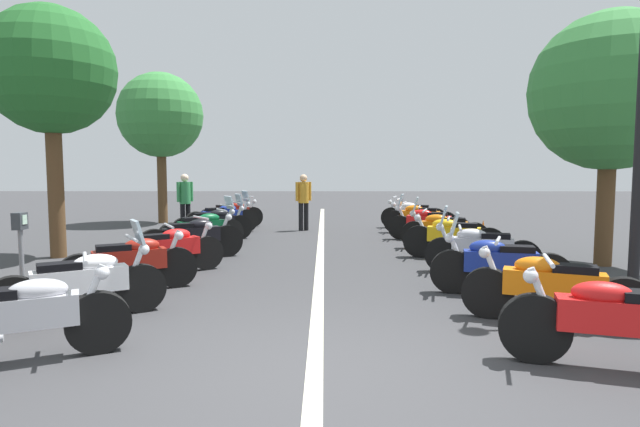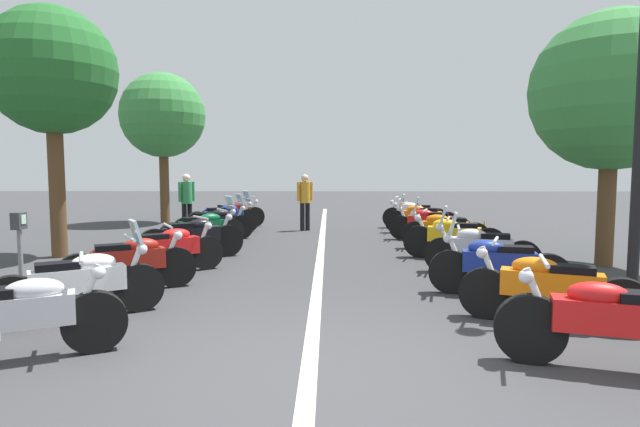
{
  "view_description": "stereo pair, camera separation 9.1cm",
  "coord_description": "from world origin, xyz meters",
  "px_view_note": "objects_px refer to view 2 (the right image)",
  "views": [
    {
      "loc": [
        -4.39,
        -0.09,
        1.84
      ],
      "look_at": [
        6.01,
        0.0,
        0.95
      ],
      "focal_mm": 28.58,
      "sensor_mm": 36.0,
      "label": 1
    },
    {
      "loc": [
        -4.39,
        -0.18,
        1.84
      ],
      "look_at": [
        6.01,
        0.0,
        0.95
      ],
      "focal_mm": 28.58,
      "sensor_mm": 36.0,
      "label": 2
    }
  ],
  "objects_px": {
    "motorcycle_right_row_7": "(421,218)",
    "roadside_tree_0": "(612,92)",
    "roadside_tree_1": "(163,116)",
    "motorcycle_left_row_1": "(81,282)",
    "motorcycle_left_row_8": "(233,213)",
    "motorcycle_right_row_6": "(429,223)",
    "motorcycle_left_row_6": "(215,223)",
    "motorcycle_left_row_4": "(193,237)",
    "motorcycle_right_row_3": "(480,248)",
    "bystander_2": "(305,198)",
    "motorcycle_left_row_0": "(16,316)",
    "motorcycle_left_row_2": "(130,262)",
    "motorcycle_right_row_0": "(616,322)",
    "roadside_tree_2": "(52,73)",
    "motorcycle_left_row_7": "(224,217)",
    "motorcycle_left_row_3": "(167,249)",
    "traffic_cone_1": "(484,233)",
    "motorcycle_right_row_2": "(497,264)",
    "parking_meter": "(20,242)",
    "motorcycle_left_row_5": "(204,228)",
    "motorcycle_right_row_4": "(453,237)",
    "motorcycle_right_row_1": "(549,287)",
    "bystander_0": "(187,198)",
    "motorcycle_right_row_8": "(415,214)",
    "motorcycle_right_row_5": "(444,229)"
  },
  "relations": [
    {
      "from": "motorcycle_right_row_2",
      "to": "motorcycle_right_row_7",
      "type": "bearing_deg",
      "value": -78.76
    },
    {
      "from": "bystander_2",
      "to": "traffic_cone_1",
      "type": "bearing_deg",
      "value": 27.25
    },
    {
      "from": "roadside_tree_0",
      "to": "roadside_tree_2",
      "type": "relative_size",
      "value": 0.93
    },
    {
      "from": "motorcycle_left_row_1",
      "to": "motorcycle_left_row_3",
      "type": "distance_m",
      "value": 2.73
    },
    {
      "from": "motorcycle_left_row_3",
      "to": "motorcycle_right_row_2",
      "type": "relative_size",
      "value": 0.89
    },
    {
      "from": "motorcycle_left_row_0",
      "to": "motorcycle_right_row_5",
      "type": "xyz_separation_m",
      "value": [
        7.06,
        -5.63,
        0.01
      ]
    },
    {
      "from": "motorcycle_left_row_4",
      "to": "motorcycle_right_row_3",
      "type": "bearing_deg",
      "value": -43.95
    },
    {
      "from": "motorcycle_right_row_7",
      "to": "roadside_tree_1",
      "type": "relative_size",
      "value": 0.4
    },
    {
      "from": "motorcycle_left_row_4",
      "to": "motorcycle_right_row_2",
      "type": "height_order",
      "value": "motorcycle_right_row_2"
    },
    {
      "from": "motorcycle_right_row_8",
      "to": "motorcycle_left_row_8",
      "type": "bearing_deg",
      "value": 15.9
    },
    {
      "from": "motorcycle_right_row_7",
      "to": "roadside_tree_0",
      "type": "xyz_separation_m",
      "value": [
        -4.89,
        -2.63,
        2.83
      ]
    },
    {
      "from": "motorcycle_left_row_2",
      "to": "motorcycle_right_row_0",
      "type": "bearing_deg",
      "value": -56.25
    },
    {
      "from": "motorcycle_left_row_0",
      "to": "motorcycle_right_row_3",
      "type": "relative_size",
      "value": 0.96
    },
    {
      "from": "motorcycle_left_row_4",
      "to": "motorcycle_right_row_7",
      "type": "bearing_deg",
      "value": 8.75
    },
    {
      "from": "motorcycle_right_row_7",
      "to": "parking_meter",
      "type": "xyz_separation_m",
      "value": [
        -8.16,
        6.68,
        0.43
      ]
    },
    {
      "from": "traffic_cone_1",
      "to": "bystander_0",
      "type": "xyz_separation_m",
      "value": [
        2.37,
        7.98,
        0.72
      ]
    },
    {
      "from": "motorcycle_right_row_8",
      "to": "traffic_cone_1",
      "type": "distance_m",
      "value": 3.7
    },
    {
      "from": "motorcycle_left_row_5",
      "to": "motorcycle_right_row_4",
      "type": "height_order",
      "value": "motorcycle_left_row_5"
    },
    {
      "from": "motorcycle_left_row_8",
      "to": "motorcycle_left_row_3",
      "type": "bearing_deg",
      "value": -119.28
    },
    {
      "from": "motorcycle_left_row_2",
      "to": "traffic_cone_1",
      "type": "bearing_deg",
      "value": 7.64
    },
    {
      "from": "traffic_cone_1",
      "to": "motorcycle_left_row_6",
      "type": "bearing_deg",
      "value": 84.34
    },
    {
      "from": "motorcycle_left_row_2",
      "to": "roadside_tree_2",
      "type": "xyz_separation_m",
      "value": [
        3.04,
        2.71,
        3.38
      ]
    },
    {
      "from": "motorcycle_right_row_6",
      "to": "traffic_cone_1",
      "type": "relative_size",
      "value": 3.38
    },
    {
      "from": "bystander_2",
      "to": "roadside_tree_0",
      "type": "bearing_deg",
      "value": 17.13
    },
    {
      "from": "motorcycle_right_row_1",
      "to": "roadside_tree_1",
      "type": "relative_size",
      "value": 0.39
    },
    {
      "from": "motorcycle_left_row_4",
      "to": "motorcycle_right_row_1",
      "type": "bearing_deg",
      "value": -68.63
    },
    {
      "from": "motorcycle_left_row_1",
      "to": "motorcycle_left_row_5",
      "type": "bearing_deg",
      "value": 56.87
    },
    {
      "from": "motorcycle_right_row_1",
      "to": "bystander_0",
      "type": "height_order",
      "value": "bystander_0"
    },
    {
      "from": "motorcycle_left_row_4",
      "to": "roadside_tree_2",
      "type": "relative_size",
      "value": 0.38
    },
    {
      "from": "motorcycle_left_row_1",
      "to": "motorcycle_right_row_3",
      "type": "relative_size",
      "value": 0.93
    },
    {
      "from": "motorcycle_left_row_0",
      "to": "motorcycle_right_row_5",
      "type": "distance_m",
      "value": 9.03
    },
    {
      "from": "motorcycle_left_row_1",
      "to": "motorcycle_left_row_5",
      "type": "xyz_separation_m",
      "value": [
        5.75,
        -0.11,
        0.01
      ]
    },
    {
      "from": "motorcycle_left_row_7",
      "to": "roadside_tree_2",
      "type": "distance_m",
      "value": 5.91
    },
    {
      "from": "motorcycle_right_row_0",
      "to": "parking_meter",
      "type": "relative_size",
      "value": 1.62
    },
    {
      "from": "motorcycle_left_row_1",
      "to": "roadside_tree_1",
      "type": "height_order",
      "value": "roadside_tree_1"
    },
    {
      "from": "motorcycle_right_row_5",
      "to": "motorcycle_right_row_8",
      "type": "relative_size",
      "value": 0.99
    },
    {
      "from": "motorcycle_left_row_0",
      "to": "motorcycle_left_row_3",
      "type": "distance_m",
      "value": 4.15
    },
    {
      "from": "motorcycle_left_row_0",
      "to": "motorcycle_right_row_6",
      "type": "bearing_deg",
      "value": 31.0
    },
    {
      "from": "motorcycle_left_row_3",
      "to": "motorcycle_left_row_1",
      "type": "bearing_deg",
      "value": -131.82
    },
    {
      "from": "motorcycle_left_row_1",
      "to": "motorcycle_left_row_8",
      "type": "relative_size",
      "value": 0.95
    },
    {
      "from": "roadside_tree_2",
      "to": "motorcycle_right_row_0",
      "type": "bearing_deg",
      "value": -125.99
    },
    {
      "from": "bystander_2",
      "to": "motorcycle_left_row_0",
      "type": "bearing_deg",
      "value": -41.58
    },
    {
      "from": "motorcycle_left_row_2",
      "to": "motorcycle_right_row_2",
      "type": "height_order",
      "value": "motorcycle_right_row_2"
    },
    {
      "from": "motorcycle_left_row_5",
      "to": "motorcycle_left_row_7",
      "type": "xyz_separation_m",
      "value": [
        2.79,
        0.09,
        0.01
      ]
    },
    {
      "from": "motorcycle_right_row_0",
      "to": "roadside_tree_2",
      "type": "bearing_deg",
      "value": -19.02
    },
    {
      "from": "motorcycle_left_row_5",
      "to": "roadside_tree_2",
      "type": "distance_m",
      "value": 4.54
    },
    {
      "from": "motorcycle_right_row_6",
      "to": "motorcycle_left_row_6",
      "type": "bearing_deg",
      "value": 18.24
    },
    {
      "from": "motorcycle_right_row_2",
      "to": "parking_meter",
      "type": "height_order",
      "value": "parking_meter"
    },
    {
      "from": "motorcycle_left_row_2",
      "to": "roadside_tree_0",
      "type": "distance_m",
      "value": 9.04
    },
    {
      "from": "motorcycle_right_row_7",
      "to": "motorcycle_right_row_2",
      "type": "bearing_deg",
      "value": 106.95
    }
  ]
}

